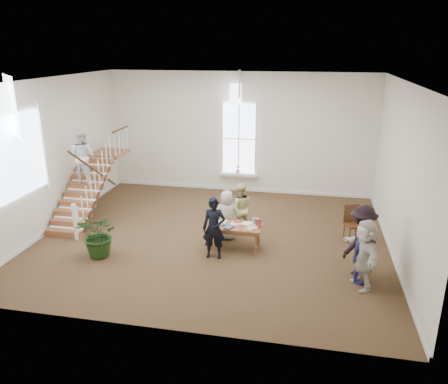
% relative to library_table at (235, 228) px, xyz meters
% --- Properties ---
extents(ground, '(10.00, 10.00, 0.00)m').
position_rel_library_table_xyz_m(ground, '(-0.75, 0.59, -0.60)').
color(ground, '#402919').
rests_on(ground, ground).
extents(room_shell, '(10.49, 10.00, 10.00)m').
position_rel_library_table_xyz_m(room_shell, '(-0.75, 4.98, -0.20)').
color(room_shell, silver).
rests_on(room_shell, ground).
extents(staircase, '(1.10, 4.10, 2.92)m').
position_rel_library_table_xyz_m(staircase, '(-5.09, 1.34, 1.02)').
color(staircase, brown).
rests_on(staircase, ground).
extents(library_table, '(1.47, 0.77, 0.74)m').
position_rel_library_table_xyz_m(library_table, '(0.00, 0.00, 0.00)').
color(library_table, brown).
rests_on(library_table, ground).
extents(police_officer, '(0.63, 0.42, 1.67)m').
position_rel_library_table_xyz_m(police_officer, '(-0.45, -0.65, 0.23)').
color(police_officer, black).
rests_on(police_officer, ground).
extents(elderly_woman, '(0.82, 0.65, 1.46)m').
position_rel_library_table_xyz_m(elderly_woman, '(-0.35, 0.60, 0.13)').
color(elderly_woman, beige).
rests_on(elderly_woman, ground).
extents(person_yellow, '(0.88, 0.76, 1.56)m').
position_rel_library_table_xyz_m(person_yellow, '(-0.05, 1.10, 0.18)').
color(person_yellow, '#E1DD8C').
rests_on(person_yellow, ground).
extents(woman_cluster_a, '(0.66, 0.90, 1.42)m').
position_rel_library_table_xyz_m(woman_cluster_a, '(3.21, -1.25, 0.11)').
color(woman_cluster_a, navy).
rests_on(woman_cluster_a, ground).
extents(woman_cluster_b, '(1.27, 1.29, 1.78)m').
position_rel_library_table_xyz_m(woman_cluster_b, '(3.25, -0.80, 0.29)').
color(woman_cluster_b, black).
rests_on(woman_cluster_b, ground).
extents(woman_cluster_c, '(0.96, 1.64, 1.69)m').
position_rel_library_table_xyz_m(woman_cluster_c, '(3.25, -1.45, 0.24)').
color(woman_cluster_c, beige).
rests_on(woman_cluster_c, ground).
extents(floor_plant, '(1.36, 1.26, 1.24)m').
position_rel_library_table_xyz_m(floor_plant, '(-3.42, -1.20, 0.01)').
color(floor_plant, '#183410').
rests_on(floor_plant, ground).
extents(side_chair, '(0.59, 0.59, 1.05)m').
position_rel_library_table_xyz_m(side_chair, '(3.22, 1.22, -0.01)').
color(side_chair, '#3C2410').
rests_on(side_chair, ground).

